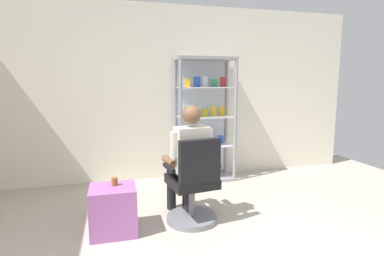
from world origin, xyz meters
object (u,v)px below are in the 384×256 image
Objects in this scene: office_chair at (194,188)px; tea_glass at (115,181)px; seated_shopkeeper at (188,156)px; storage_crate at (113,210)px; display_cabinet_main at (204,118)px.

office_chair reaches higher than tea_glass.
seated_shopkeeper is (-0.02, 0.16, 0.32)m from office_chair.
storage_crate is (-0.85, -0.00, -0.15)m from office_chair.
office_chair is at bearing 0.24° from storage_crate.
display_cabinet_main reaches higher than office_chair.
office_chair is 0.84m from tea_glass.
storage_crate is at bearing -133.32° from display_cabinet_main.
office_chair is (-0.55, -1.48, -0.57)m from display_cabinet_main.
tea_glass is (-0.82, 0.04, 0.13)m from office_chair.
display_cabinet_main is at bearing 46.68° from storage_crate.
storage_crate is (-0.82, -0.17, -0.47)m from seated_shopkeeper.
seated_shopkeeper reaches higher than tea_glass.
display_cabinet_main is 3.90× the size of storage_crate.
tea_glass reaches higher than storage_crate.
seated_shopkeeper is 0.83m from tea_glass.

